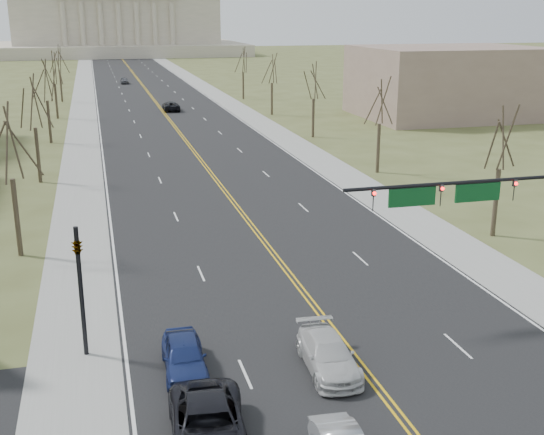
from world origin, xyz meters
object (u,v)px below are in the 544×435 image
car_sb_outer_lead (208,428)px  car_far_nb (171,106)px  car_sb_inner_second (328,354)px  signal_left (80,277)px  signal_mast (476,202)px  car_far_sb (124,80)px  car_sb_outer_second (184,356)px

car_sb_outer_lead → car_far_nb: car_sb_outer_lead is taller
car_sb_outer_lead → car_sb_inner_second: bearing=40.8°
signal_left → car_sb_outer_lead: signal_left is taller
signal_mast → car_sb_inner_second: bearing=-155.8°
car_sb_inner_second → car_far_sb: bearing=93.9°
car_sb_outer_second → car_far_sb: 126.32m
signal_left → car_sb_outer_second: signal_left is taller
car_sb_inner_second → car_sb_outer_lead: bearing=-141.6°
signal_mast → car_sb_inner_second: size_ratio=2.47×
signal_mast → car_sb_outer_lead: signal_mast is taller
signal_left → signal_mast: bearing=-0.0°
signal_left → car_far_nb: signal_left is taller
signal_left → car_sb_outer_second: bearing=-33.3°
car_sb_inner_second → car_sb_outer_second: 6.12m
car_sb_outer_lead → car_sb_inner_second: size_ratio=1.19×
signal_mast → car_far_nb: (-6.10, 78.56, -5.01)m
signal_mast → car_sb_outer_second: bearing=-169.9°
car_far_sb → signal_left: bearing=-93.5°
signal_left → car_far_sb: size_ratio=1.49×
car_sb_outer_second → car_far_nb: 81.69m
car_far_nb → car_far_sb: (-4.85, 45.04, -0.05)m
car_sb_outer_lead → car_sb_outer_second: 5.50m
signal_left → car_far_nb: bearing=80.7°
car_far_sb → car_sb_outer_second: bearing=-91.6°
car_sb_outer_lead → car_sb_outer_second: (-0.11, 5.50, -0.06)m
car_far_sb → car_sb_outer_lead: bearing=-91.5°
car_sb_outer_second → car_sb_inner_second: bearing=-10.9°
signal_left → car_far_sb: (7.99, 123.59, -3.01)m
car_sb_outer_lead → car_far_sb: (3.83, 131.75, -0.12)m
car_sb_outer_lead → car_sb_outer_second: bearing=96.6°
signal_left → car_sb_inner_second: size_ratio=1.22×
car_sb_outer_second → car_far_nb: size_ratio=0.83×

